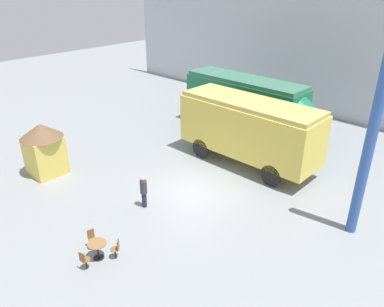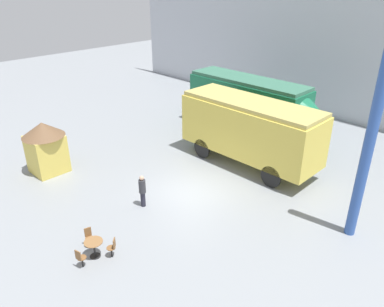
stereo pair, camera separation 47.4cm
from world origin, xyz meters
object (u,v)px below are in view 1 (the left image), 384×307
at_px(passenger_coach_vintage, 249,127).
at_px(ticket_kiosk, 44,146).
at_px(visitor_person, 144,191).
at_px(streamlined_locomotive, 253,102).
at_px(cafe_table_near, 97,247).
at_px(cafe_chair_0, 116,248).

height_order(passenger_coach_vintage, ticket_kiosk, passenger_coach_vintage).
xyz_separation_m(passenger_coach_vintage, visitor_person, (-0.88, -7.28, -1.42)).
bearing_deg(streamlined_locomotive, passenger_coach_vintage, -58.24).
distance_m(cafe_table_near, ticket_kiosk, 8.54).
distance_m(streamlined_locomotive, cafe_chair_0, 15.07).
bearing_deg(visitor_person, cafe_chair_0, -57.17).
bearing_deg(passenger_coach_vintage, cafe_chair_0, -83.66).
xyz_separation_m(cafe_table_near, cafe_chair_0, (0.54, 0.52, -0.05)).
xyz_separation_m(cafe_table_near, visitor_person, (-1.50, 3.68, 0.35)).
distance_m(cafe_table_near, visitor_person, 3.99).
relative_size(cafe_table_near, visitor_person, 0.45).
distance_m(cafe_chair_0, visitor_person, 3.77).
relative_size(streamlined_locomotive, visitor_person, 6.46).
distance_m(streamlined_locomotive, passenger_coach_vintage, 4.78).
distance_m(streamlined_locomotive, visitor_person, 11.55).
xyz_separation_m(cafe_chair_0, ticket_kiosk, (-8.74, 1.60, 1.16)).
height_order(streamlined_locomotive, cafe_chair_0, streamlined_locomotive).
bearing_deg(ticket_kiosk, cafe_table_near, -14.49).
bearing_deg(ticket_kiosk, streamlined_locomotive, 68.58).
height_order(cafe_table_near, visitor_person, visitor_person).
height_order(cafe_chair_0, ticket_kiosk, ticket_kiosk).
bearing_deg(ticket_kiosk, cafe_chair_0, -10.36).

